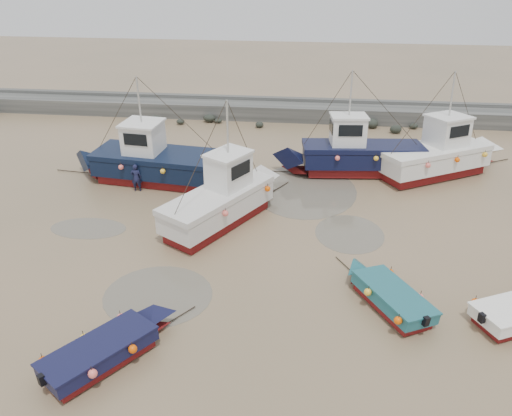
# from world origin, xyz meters

# --- Properties ---
(ground) EXTENTS (120.00, 120.00, 0.00)m
(ground) POSITION_xyz_m (0.00, 0.00, 0.00)
(ground) COLOR #8D7254
(ground) RESTS_ON ground
(seawall) EXTENTS (60.00, 4.92, 1.50)m
(seawall) POSITION_xyz_m (0.05, 21.99, 0.63)
(seawall) COLOR #60605C
(seawall) RESTS_ON ground
(puddle_a) EXTENTS (4.44, 4.44, 0.01)m
(puddle_a) POSITION_xyz_m (-2.74, -1.99, 0.00)
(puddle_a) COLOR #615B4D
(puddle_a) RESTS_ON ground
(puddle_b) EXTENTS (3.38, 3.38, 0.01)m
(puddle_b) POSITION_xyz_m (5.24, 3.85, 0.00)
(puddle_b) COLOR #615B4D
(puddle_b) RESTS_ON ground
(puddle_c) EXTENTS (3.87, 3.87, 0.01)m
(puddle_c) POSITION_xyz_m (-7.77, 2.89, 0.00)
(puddle_c) COLOR #615B4D
(puddle_c) RESTS_ON ground
(puddle_d) EXTENTS (6.02, 6.02, 0.01)m
(puddle_d) POSITION_xyz_m (2.90, 8.64, 0.00)
(puddle_d) COLOR #615B4D
(puddle_d) RESTS_ON ground
(dinghy_1) EXTENTS (4.31, 5.34, 1.43)m
(dinghy_1) POSITION_xyz_m (-3.32, -5.60, 0.55)
(dinghy_1) COLOR maroon
(dinghy_1) RESTS_ON ground
(dinghy_2) EXTENTS (3.63, 5.29, 1.43)m
(dinghy_2) POSITION_xyz_m (6.34, -1.47, 0.55)
(dinghy_2) COLOR maroon
(dinghy_2) RESTS_ON ground
(cabin_boat_0) EXTENTS (11.45, 4.10, 6.22)m
(cabin_boat_0) POSITION_xyz_m (-6.12, 8.88, 1.30)
(cabin_boat_0) COLOR maroon
(cabin_boat_0) RESTS_ON ground
(cabin_boat_1) EXTENTS (5.87, 8.81, 6.22)m
(cabin_boat_1) POSITION_xyz_m (-1.01, 4.53, 1.36)
(cabin_boat_1) COLOR maroon
(cabin_boat_1) RESTS_ON ground
(cabin_boat_2) EXTENTS (10.47, 3.45, 6.22)m
(cabin_boat_2) POSITION_xyz_m (5.68, 11.42, 1.33)
(cabin_boat_2) COLOR maroon
(cabin_boat_2) RESTS_ON ground
(cabin_boat_3) EXTENTS (9.37, 6.44, 6.22)m
(cabin_boat_3) POSITION_xyz_m (11.05, 11.86, 1.34)
(cabin_boat_3) COLOR maroon
(cabin_boat_3) RESTS_ON ground
(person) EXTENTS (0.64, 0.46, 1.65)m
(person) POSITION_xyz_m (-6.71, 7.41, 0.00)
(person) COLOR #171938
(person) RESTS_ON ground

